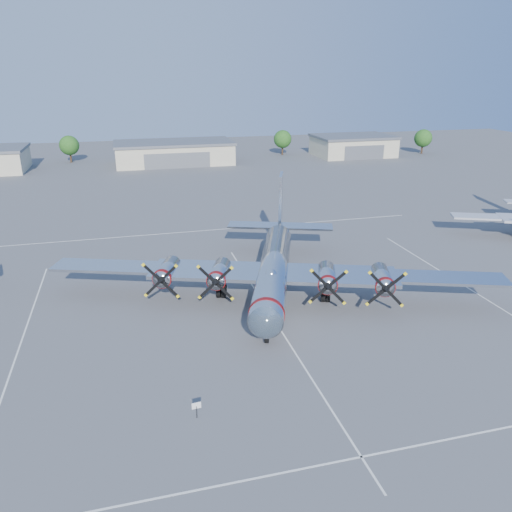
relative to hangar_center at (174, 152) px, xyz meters
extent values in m
plane|color=#515154|center=(0.00, -81.96, -2.71)|extent=(260.00, 260.00, 0.00)
cube|color=silver|center=(-22.00, -86.96, -2.71)|extent=(0.15, 40.00, 0.01)
cube|color=silver|center=(0.00, -86.96, -2.71)|extent=(0.15, 40.00, 0.01)
cube|color=silver|center=(22.00, -86.96, -2.71)|extent=(0.15, 40.00, 0.01)
cube|color=silver|center=(0.00, -103.96, -2.71)|extent=(60.00, 0.15, 0.01)
cube|color=silver|center=(0.00, -56.96, -2.71)|extent=(60.00, 0.15, 0.01)
cube|color=#B7AC92|center=(0.00, 0.04, -0.31)|extent=(28.00, 14.00, 4.80)
cube|color=slate|center=(0.00, 0.04, 2.39)|extent=(28.60, 14.60, 0.60)
cube|color=slate|center=(0.00, -7.01, -0.91)|extent=(15.40, 0.20, 3.60)
cube|color=#B7AC92|center=(48.00, 0.04, -0.31)|extent=(20.00, 14.00, 4.80)
cube|color=slate|center=(48.00, 0.04, 2.39)|extent=(20.60, 14.60, 0.60)
cube|color=slate|center=(48.00, -7.01, -0.91)|extent=(11.00, 0.20, 3.60)
cylinder|color=#382619|center=(-25.00, 8.04, -1.31)|extent=(0.50, 0.50, 2.80)
sphere|color=#184915|center=(-25.00, 8.04, 1.53)|extent=(4.80, 4.80, 4.80)
cylinder|color=#382619|center=(30.00, 6.04, -1.31)|extent=(0.50, 0.50, 2.80)
sphere|color=#184915|center=(30.00, 6.04, 1.53)|extent=(4.80, 4.80, 4.80)
cylinder|color=#382619|center=(68.00, -1.96, -1.31)|extent=(0.50, 0.50, 2.80)
sphere|color=#184915|center=(68.00, -1.96, 1.53)|extent=(4.80, 4.80, 4.80)
cylinder|color=black|center=(-8.98, -97.87, -2.26)|extent=(0.07, 0.07, 0.91)
cube|color=white|center=(-8.98, -97.87, -1.74)|extent=(0.63, 0.12, 0.46)
camera|label=1|loc=(-12.15, -125.29, 18.96)|focal=35.00mm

